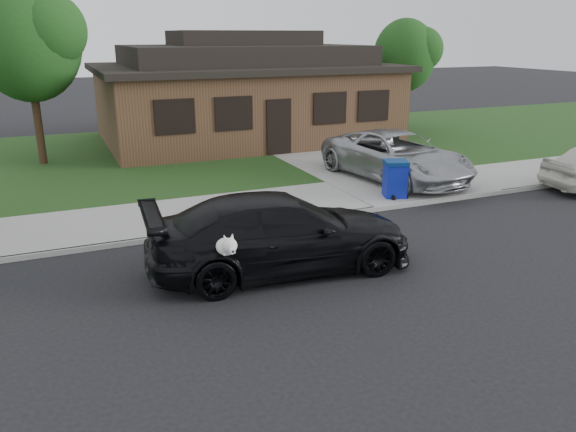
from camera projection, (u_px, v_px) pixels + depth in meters
name	position (u px, v px, depth m)	size (l,w,h in m)	color
ground	(303.00, 284.00, 10.91)	(120.00, 120.00, 0.00)	black
sidewalk	(227.00, 210.00, 15.26)	(60.00, 3.00, 0.12)	gray
curb	(245.00, 227.00, 13.95)	(60.00, 0.12, 0.12)	gray
lawn	(167.00, 155.00, 22.25)	(60.00, 13.00, 0.13)	#193814
driveway	(336.00, 157.00, 21.88)	(4.50, 13.00, 0.14)	gray
sedan	(281.00, 233.00, 11.35)	(5.59, 2.78, 1.58)	black
minivan	(396.00, 156.00, 18.05)	(2.52, 5.46, 1.52)	#A6A8AD
recycling_bin	(395.00, 179.00, 16.12)	(0.83, 0.83, 1.08)	#0E1E9F
house	(244.00, 93.00, 24.86)	(12.60, 8.60, 4.65)	#422B1C
tree_0	(32.00, 39.00, 19.16)	(3.78, 3.60, 6.34)	#332114
tree_1	(408.00, 54.00, 26.90)	(3.15, 3.00, 5.25)	#332114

